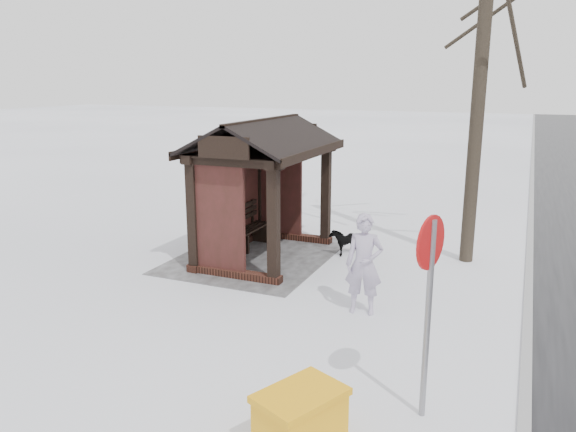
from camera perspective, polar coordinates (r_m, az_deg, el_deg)
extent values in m
plane|color=white|center=(12.73, -2.31, -4.13)|extent=(120.00, 120.00, 0.00)
cube|color=gray|center=(11.60, 23.24, -7.04)|extent=(120.00, 0.15, 0.06)
cube|color=gray|center=(12.81, -3.12, -3.99)|extent=(4.20, 3.20, 0.02)
cube|color=#371C14|center=(13.10, -5.88, -3.30)|extent=(3.30, 0.22, 0.16)
cube|color=#371C14|center=(14.02, 0.32, -2.09)|extent=(0.22, 2.10, 0.16)
cube|color=#371C14|center=(11.44, -5.56, -5.85)|extent=(0.22, 2.10, 0.16)
cube|color=black|center=(13.45, 3.87, 1.89)|extent=(0.20, 0.20, 2.30)
cube|color=black|center=(10.73, -1.47, -1.13)|extent=(0.20, 0.20, 2.30)
cube|color=black|center=(14.13, -3.04, 2.48)|extent=(0.20, 0.20, 2.30)
cube|color=black|center=(11.58, -9.60, -0.21)|extent=(0.20, 0.20, 2.30)
cube|color=black|center=(12.81, -6.00, 1.62)|extent=(2.80, 0.08, 2.14)
cube|color=black|center=(13.87, -0.87, 2.62)|extent=(0.08, 1.17, 2.14)
cube|color=black|center=(11.26, -7.10, -0.10)|extent=(0.08, 1.17, 2.14)
cube|color=black|center=(11.86, 1.53, 6.25)|extent=(3.40, 0.20, 0.18)
cube|color=black|center=(12.63, -6.13, 6.64)|extent=(3.40, 0.20, 0.18)
cylinder|color=black|center=(12.47, 19.06, 14.72)|extent=(0.29, 0.29, 8.55)
imported|color=#ADA1BD|center=(9.57, 7.73, -4.88)|extent=(0.51, 0.69, 1.73)
imported|color=black|center=(12.90, 5.77, -2.52)|extent=(0.80, 0.60, 0.62)
cube|color=#EDA00D|center=(6.38, 1.26, -20.48)|extent=(1.04, 0.90, 0.64)
cube|color=#EDA00D|center=(6.18, 1.28, -17.74)|extent=(1.11, 0.96, 0.08)
cylinder|color=gray|center=(6.73, 13.99, -10.36)|extent=(0.07, 0.07, 2.41)
cylinder|color=#B40C0E|center=(6.41, 14.29, -2.62)|extent=(0.61, 0.21, 0.63)
cylinder|color=white|center=(6.41, 14.12, -2.60)|extent=(0.47, 0.17, 0.48)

